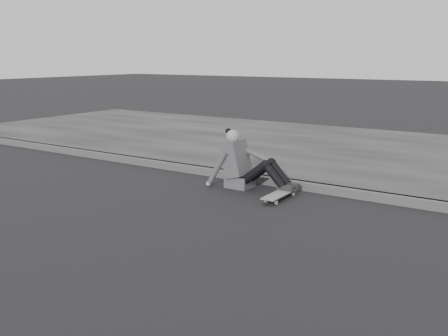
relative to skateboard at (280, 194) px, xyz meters
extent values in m
plane|color=black|center=(2.20, -1.94, -0.07)|extent=(80.00, 80.00, 0.00)
cylinder|color=#9C9C97|center=(-0.08, -0.26, -0.04)|extent=(0.03, 0.05, 0.05)
cylinder|color=#9C9C97|center=(0.08, -0.26, -0.04)|extent=(0.03, 0.05, 0.05)
cylinder|color=#9C9C97|center=(-0.08, 0.26, -0.04)|extent=(0.03, 0.05, 0.05)
cylinder|color=#9C9C97|center=(0.08, 0.26, -0.04)|extent=(0.03, 0.05, 0.05)
cube|color=#303033|center=(0.00, -0.26, -0.02)|extent=(0.16, 0.04, 0.03)
cube|color=#303033|center=(0.00, 0.26, -0.02)|extent=(0.16, 0.04, 0.03)
cube|color=slate|center=(0.00, 0.00, 0.01)|extent=(0.20, 0.78, 0.02)
cube|color=#48484A|center=(-0.80, 0.25, 0.02)|extent=(0.36, 0.34, 0.18)
cube|color=#48484A|center=(-0.87, 0.25, 0.36)|extent=(0.37, 0.40, 0.57)
cube|color=#48484A|center=(-1.00, 0.25, 0.48)|extent=(0.14, 0.30, 0.20)
cylinder|color=gray|center=(-0.92, 0.25, 0.60)|extent=(0.09, 0.09, 0.08)
sphere|color=gray|center=(-0.93, 0.25, 0.69)|extent=(0.20, 0.20, 0.20)
sphere|color=black|center=(-1.02, 0.27, 0.76)|extent=(0.09, 0.09, 0.09)
cylinder|color=black|center=(-0.49, 0.16, 0.21)|extent=(0.43, 0.13, 0.39)
cylinder|color=black|center=(-0.49, 0.34, 0.21)|extent=(0.43, 0.13, 0.39)
cylinder|color=black|center=(-0.19, 0.16, 0.21)|extent=(0.35, 0.11, 0.36)
cylinder|color=black|center=(-0.19, 0.34, 0.21)|extent=(0.35, 0.11, 0.36)
sphere|color=black|center=(-0.32, 0.16, 0.35)|extent=(0.13, 0.13, 0.13)
sphere|color=black|center=(-0.32, 0.34, 0.35)|extent=(0.13, 0.13, 0.13)
cube|color=#262626|center=(0.00, 0.16, 0.05)|extent=(0.24, 0.08, 0.07)
cube|color=#262626|center=(0.00, 0.34, 0.05)|extent=(0.24, 0.08, 0.07)
cylinder|color=#48484A|center=(-1.07, 0.04, 0.22)|extent=(0.38, 0.08, 0.58)
sphere|color=gray|center=(-1.22, 0.03, -0.03)|extent=(0.08, 0.08, 0.08)
cylinder|color=#48484A|center=(-0.63, 0.41, 0.42)|extent=(0.48, 0.08, 0.21)
camera|label=1|loc=(2.96, -5.98, 1.85)|focal=40.00mm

